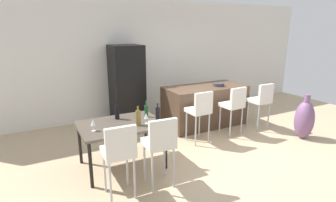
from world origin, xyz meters
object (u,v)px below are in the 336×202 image
at_px(dining_chair_far, 160,141).
at_px(wine_bottle_left, 158,114).
at_px(wine_glass_middle, 146,116).
at_px(fruit_bowl, 219,85).
at_px(bar_chair_middle, 234,103).
at_px(dining_table, 121,127).
at_px(floor_vase, 304,120).
at_px(dining_chair_near, 119,150).
at_px(wine_bottle_right, 117,112).
at_px(potted_plant, 230,93).
at_px(wine_bottle_corner, 138,118).
at_px(wine_bottle_near, 146,111).
at_px(bar_chair_left, 200,109).
at_px(refrigerator, 127,84).
at_px(wine_glass_far, 93,123).
at_px(bar_chair_right, 262,99).
at_px(kitchen_island, 205,106).

relative_size(dining_chair_far, wine_bottle_left, 3.36).
distance_m(wine_glass_middle, fruit_bowl, 2.53).
xyz_separation_m(bar_chair_middle, dining_table, (-2.50, -0.19, -0.02)).
relative_size(dining_chair_far, floor_vase, 1.13).
bearing_deg(wine_bottle_left, dining_table, 161.33).
distance_m(dining_chair_near, wine_bottle_right, 1.14).
bearing_deg(potted_plant, dining_table, -152.50).
distance_m(dining_table, fruit_bowl, 2.81).
bearing_deg(wine_bottle_corner, dining_chair_far, -83.48).
height_order(bar_chair_middle, fruit_bowl, bar_chair_middle).
relative_size(dining_chair_near, wine_bottle_near, 3.71).
height_order(bar_chair_left, wine_bottle_corner, wine_bottle_corner).
distance_m(dining_chair_far, wine_bottle_near, 1.00).
bearing_deg(refrigerator, potted_plant, -0.18).
bearing_deg(dining_chair_far, bar_chair_left, 37.07).
xyz_separation_m(wine_bottle_near, potted_plant, (3.53, 1.96, -0.49)).
bearing_deg(dining_chair_near, dining_table, 70.48).
height_order(wine_bottle_near, wine_bottle_left, wine_bottle_left).
xyz_separation_m(wine_glass_far, potted_plant, (4.49, 2.21, -0.51)).
relative_size(wine_bottle_right, wine_bottle_left, 0.94).
bearing_deg(dining_chair_near, wine_glass_far, 102.68).
xyz_separation_m(bar_chair_right, floor_vase, (0.40, -0.81, -0.30)).
relative_size(dining_table, wine_bottle_corner, 4.18).
bearing_deg(dining_chair_far, wine_bottle_corner, 96.52).
height_order(dining_table, wine_bottle_corner, wine_bottle_corner).
relative_size(dining_table, refrigerator, 0.71).
distance_m(kitchen_island, refrigerator, 1.92).
distance_m(refrigerator, potted_plant, 3.23).
xyz_separation_m(bar_chair_middle, refrigerator, (-1.66, 1.91, 0.22)).
bearing_deg(dining_chair_far, bar_chair_right, 18.95).
bearing_deg(floor_vase, bar_chair_left, 158.38).
relative_size(bar_chair_right, wine_bottle_near, 3.71).
xyz_separation_m(kitchen_island, potted_plant, (1.67, 1.07, -0.10)).
bearing_deg(potted_plant, dining_chair_far, -141.90).
bearing_deg(wine_glass_far, floor_vase, -6.80).
bearing_deg(wine_glass_far, bar_chair_right, 4.75).
xyz_separation_m(wine_glass_far, fruit_bowl, (3.10, 1.03, 0.09)).
xyz_separation_m(floor_vase, potted_plant, (0.34, 2.71, -0.05)).
relative_size(wine_bottle_left, wine_bottle_corner, 1.00).
height_order(bar_chair_right, wine_bottle_left, wine_bottle_left).
bearing_deg(fruit_bowl, bar_chair_left, -144.10).
distance_m(bar_chair_right, wine_bottle_left, 2.76).
distance_m(dining_chair_far, wine_bottle_corner, 0.66).
relative_size(bar_chair_middle, wine_bottle_left, 3.36).
height_order(wine_bottle_corner, wine_glass_far, wine_bottle_corner).
height_order(bar_chair_middle, potted_plant, bar_chair_middle).
bearing_deg(bar_chair_right, dining_chair_near, -163.97).
xyz_separation_m(kitchen_island, bar_chair_left, (-0.70, -0.83, 0.24)).
relative_size(wine_bottle_right, wine_bottle_near, 1.04).
height_order(wine_bottle_corner, wine_glass_middle, wine_bottle_corner).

